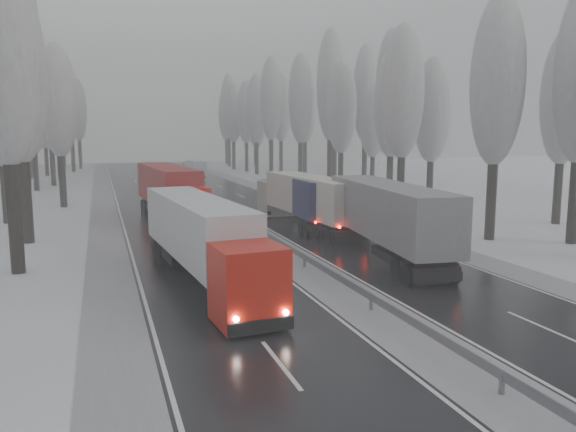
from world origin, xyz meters
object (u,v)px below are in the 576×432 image
truck_cream_box (305,198)px  truck_red_white (202,236)px  truck_red_red (170,190)px  box_truck_distant (194,168)px  truck_grey_tarp (381,213)px  truck_blue_box (296,195)px

truck_cream_box → truck_red_white: 17.21m
truck_cream_box → truck_red_white: truck_red_white is taller
truck_red_white → truck_red_red: size_ratio=0.90×
box_truck_distant → truck_red_white: truck_red_white is taller
truck_red_white → truck_grey_tarp: bearing=10.2°
truck_grey_tarp → truck_red_red: truck_red_red is taller
truck_cream_box → box_truck_distant: (0.61, 56.79, -1.03)m
truck_cream_box → truck_red_white: (-10.42, -13.70, 0.01)m
truck_grey_tarp → truck_red_red: (-10.38, 17.24, 0.08)m
truck_cream_box → truck_red_red: truck_red_red is taller
truck_red_red → truck_red_white: bearing=-96.5°
box_truck_distant → truck_red_red: size_ratio=0.41×
truck_grey_tarp → truck_cream_box: bearing=101.7°
truck_grey_tarp → truck_blue_box: size_ratio=1.12×
truck_grey_tarp → box_truck_distant: 67.46m
truck_cream_box → truck_blue_box: bearing=83.7°
box_truck_distant → truck_red_white: (-11.03, -70.49, 1.04)m
truck_blue_box → truck_red_red: (-9.68, 4.14, 0.36)m
truck_blue_box → truck_red_white: size_ratio=0.96×
truck_grey_tarp → truck_blue_box: (-0.71, 13.11, -0.28)m
truck_grey_tarp → box_truck_distant: truck_grey_tarp is taller
truck_blue_box → truck_cream_box: truck_cream_box is taller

